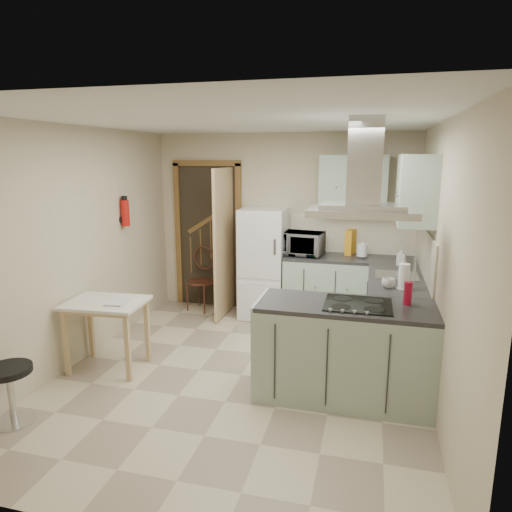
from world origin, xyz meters
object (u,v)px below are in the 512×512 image
(fridge, at_px, (264,263))
(microwave, at_px, (302,244))
(drop_leaf_table, at_px, (108,335))
(extractor_hood, at_px, (363,212))
(stool, at_px, (11,394))
(peninsula, at_px, (344,351))
(bentwood_chair, at_px, (201,282))

(fridge, bearing_deg, microwave, -1.38)
(drop_leaf_table, relative_size, microwave, 1.42)
(extractor_hood, distance_m, stool, 3.30)
(peninsula, bearing_deg, drop_leaf_table, -179.86)
(fridge, height_order, stool, fridge)
(stool, bearing_deg, bentwood_chair, 81.00)
(drop_leaf_table, xyz_separation_m, microwave, (1.71, 1.97, 0.69))
(fridge, xyz_separation_m, extractor_hood, (1.32, -1.98, 0.97))
(drop_leaf_table, distance_m, stool, 1.12)
(fridge, relative_size, microwave, 2.71)
(peninsula, bearing_deg, fridge, 121.74)
(extractor_hood, height_order, bentwood_chair, extractor_hood)
(peninsula, xyz_separation_m, stool, (-2.64, -1.10, -0.20))
(extractor_hood, bearing_deg, stool, -158.20)
(peninsula, bearing_deg, extractor_hood, 0.00)
(fridge, distance_m, extractor_hood, 2.57)
(fridge, bearing_deg, stool, -114.76)
(extractor_hood, distance_m, microwave, 2.23)
(stool, bearing_deg, microwave, 57.66)
(microwave, bearing_deg, fridge, -173.29)
(extractor_hood, relative_size, bentwood_chair, 1.08)
(peninsula, distance_m, bentwood_chair, 2.94)
(fridge, height_order, peninsula, fridge)
(fridge, xyz_separation_m, peninsula, (1.22, -1.98, -0.30))
(fridge, xyz_separation_m, drop_leaf_table, (-1.19, -1.99, -0.38))
(peninsula, height_order, stool, peninsula)
(drop_leaf_table, height_order, stool, drop_leaf_table)
(stool, distance_m, microwave, 3.72)
(extractor_hood, relative_size, microwave, 1.63)
(extractor_hood, distance_m, bentwood_chair, 3.29)
(drop_leaf_table, bearing_deg, stool, -105.75)
(fridge, distance_m, bentwood_chair, 0.99)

